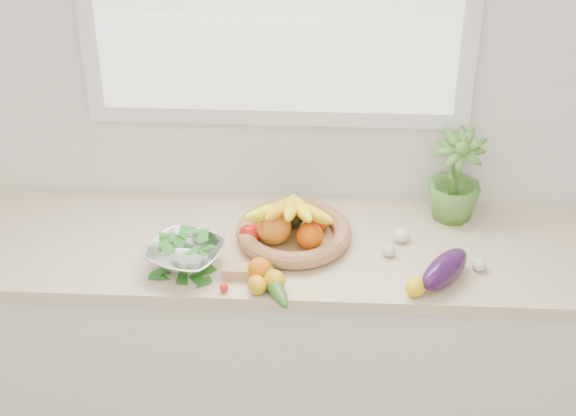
# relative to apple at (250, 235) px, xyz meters

# --- Properties ---
(back_wall) EXTENTS (4.50, 0.02, 2.70)m
(back_wall) POSITION_rel_apple_xyz_m (0.08, 0.32, 0.41)
(back_wall) COLOR white
(back_wall) RESTS_ON ground
(counter_cabinet) EXTENTS (2.20, 0.58, 0.86)m
(counter_cabinet) POSITION_rel_apple_xyz_m (0.08, 0.02, -0.51)
(counter_cabinet) COLOR silver
(counter_cabinet) RESTS_ON ground
(countertop) EXTENTS (2.24, 0.62, 0.04)m
(countertop) POSITION_rel_apple_xyz_m (0.08, 0.02, -0.06)
(countertop) COLOR beige
(countertop) RESTS_ON counter_cabinet
(orange_loose) EXTENTS (0.10, 0.10, 0.08)m
(orange_loose) POSITION_rel_apple_xyz_m (0.05, -0.18, -0.00)
(orange_loose) COLOR orange
(orange_loose) RESTS_ON countertop
(lemon_a) EXTENTS (0.09, 0.10, 0.06)m
(lemon_a) POSITION_rel_apple_xyz_m (0.10, -0.23, -0.01)
(lemon_a) COLOR #D89B0B
(lemon_a) RESTS_ON countertop
(lemon_b) EXTENTS (0.09, 0.10, 0.06)m
(lemon_b) POSITION_rel_apple_xyz_m (0.53, -0.24, -0.01)
(lemon_b) COLOR yellow
(lemon_b) RESTS_ON countertop
(lemon_c) EXTENTS (0.08, 0.09, 0.06)m
(lemon_c) POSITION_rel_apple_xyz_m (0.05, -0.26, -0.01)
(lemon_c) COLOR #DA9B0B
(lemon_c) RESTS_ON countertop
(apple) EXTENTS (0.09, 0.09, 0.08)m
(apple) POSITION_rel_apple_xyz_m (0.00, 0.00, 0.00)
(apple) COLOR red
(apple) RESTS_ON countertop
(ginger) EXTENTS (0.11, 0.05, 0.04)m
(ginger) POSITION_rel_apple_xyz_m (-0.01, -0.18, -0.02)
(ginger) COLOR tan
(ginger) RESTS_ON countertop
(garlic_a) EXTENTS (0.06, 0.06, 0.04)m
(garlic_a) POSITION_rel_apple_xyz_m (0.74, -0.10, -0.02)
(garlic_a) COLOR silver
(garlic_a) RESTS_ON countertop
(garlic_b) EXTENTS (0.06, 0.06, 0.05)m
(garlic_b) POSITION_rel_apple_xyz_m (0.50, 0.05, -0.01)
(garlic_b) COLOR white
(garlic_b) RESTS_ON countertop
(garlic_c) EXTENTS (0.06, 0.06, 0.04)m
(garlic_c) POSITION_rel_apple_xyz_m (0.46, -0.04, -0.02)
(garlic_c) COLOR beige
(garlic_c) RESTS_ON countertop
(eggplant) EXTENTS (0.21, 0.24, 0.09)m
(eggplant) POSITION_rel_apple_xyz_m (0.63, -0.17, 0.01)
(eggplant) COLOR #30103D
(eggplant) RESTS_ON countertop
(cucumber) EXTENTS (0.15, 0.28, 0.05)m
(cucumber) POSITION_rel_apple_xyz_m (0.09, -0.23, -0.01)
(cucumber) COLOR #305E1B
(cucumber) RESTS_ON countertop
(radish) EXTENTS (0.03, 0.03, 0.03)m
(radish) POSITION_rel_apple_xyz_m (-0.06, -0.25, -0.02)
(radish) COLOR red
(radish) RESTS_ON countertop
(potted_herb) EXTENTS (0.23, 0.23, 0.33)m
(potted_herb) POSITION_rel_apple_xyz_m (0.69, 0.21, 0.12)
(potted_herb) COLOR #4F8831
(potted_herb) RESTS_ON countertop
(fruit_basket) EXTENTS (0.40, 0.40, 0.19)m
(fruit_basket) POSITION_rel_apple_xyz_m (0.14, 0.03, 0.02)
(fruit_basket) COLOR #A8864A
(fruit_basket) RESTS_ON countertop
(colander_with_spinach) EXTENTS (0.30, 0.30, 0.12)m
(colander_with_spinach) POSITION_rel_apple_xyz_m (-0.19, -0.13, 0.02)
(colander_with_spinach) COLOR white
(colander_with_spinach) RESTS_ON countertop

